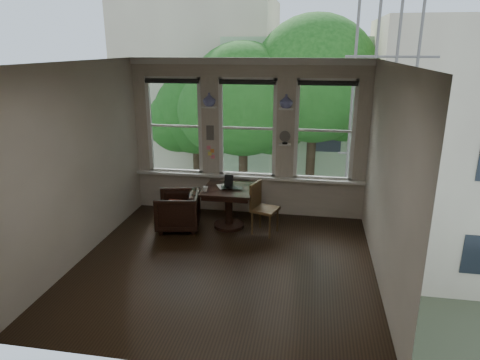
% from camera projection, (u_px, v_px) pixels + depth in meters
% --- Properties ---
extents(ground, '(4.50, 4.50, 0.00)m').
position_uv_depth(ground, '(225.00, 264.00, 6.58)').
color(ground, black).
rests_on(ground, ground).
extents(ceiling, '(4.50, 4.50, 0.00)m').
position_uv_depth(ceiling, '(222.00, 62.00, 5.68)').
color(ceiling, silver).
rests_on(ceiling, ground).
extents(wall_back, '(4.50, 0.00, 4.50)m').
position_uv_depth(wall_back, '(248.00, 138.00, 8.24)').
color(wall_back, beige).
rests_on(wall_back, ground).
extents(wall_front, '(4.50, 0.00, 4.50)m').
position_uv_depth(wall_front, '(174.00, 236.00, 4.02)').
color(wall_front, beige).
rests_on(wall_front, ground).
extents(wall_left, '(0.00, 4.50, 4.50)m').
position_uv_depth(wall_left, '(79.00, 163.00, 6.50)').
color(wall_left, beige).
rests_on(wall_left, ground).
extents(wall_right, '(0.00, 4.50, 4.50)m').
position_uv_depth(wall_right, '(387.00, 178.00, 5.76)').
color(wall_right, beige).
rests_on(wall_right, ground).
extents(window_left, '(1.10, 0.12, 1.90)m').
position_uv_depth(window_left, '(175.00, 126.00, 8.42)').
color(window_left, white).
rests_on(window_left, ground).
extents(window_center, '(1.10, 0.12, 1.90)m').
position_uv_depth(window_center, '(248.00, 128.00, 8.18)').
color(window_center, white).
rests_on(window_center, ground).
extents(window_right, '(1.10, 0.12, 1.90)m').
position_uv_depth(window_right, '(325.00, 131.00, 7.95)').
color(window_right, white).
rests_on(window_right, ground).
extents(shelf_left, '(0.26, 0.16, 0.03)m').
position_uv_depth(shelf_left, '(209.00, 107.00, 8.09)').
color(shelf_left, white).
rests_on(shelf_left, ground).
extents(shelf_right, '(0.26, 0.16, 0.03)m').
position_uv_depth(shelf_right, '(286.00, 109.00, 7.85)').
color(shelf_right, white).
rests_on(shelf_right, ground).
extents(intercom, '(0.14, 0.06, 0.28)m').
position_uv_depth(intercom, '(210.00, 133.00, 8.27)').
color(intercom, '#59544F').
rests_on(intercom, ground).
extents(sticky_notes, '(0.16, 0.01, 0.24)m').
position_uv_depth(sticky_notes, '(211.00, 150.00, 8.38)').
color(sticky_notes, pink).
rests_on(sticky_notes, ground).
extents(desk_fan, '(0.20, 0.20, 0.24)m').
position_uv_depth(desk_fan, '(285.00, 139.00, 8.00)').
color(desk_fan, '#59544F').
rests_on(desk_fan, ground).
extents(vase_left, '(0.24, 0.24, 0.25)m').
position_uv_depth(vase_left, '(209.00, 100.00, 8.05)').
color(vase_left, silver).
rests_on(vase_left, shelf_left).
extents(vase_right, '(0.24, 0.24, 0.25)m').
position_uv_depth(vase_right, '(286.00, 101.00, 7.81)').
color(vase_right, silver).
rests_on(vase_right, shelf_right).
extents(table, '(0.90, 0.90, 0.75)m').
position_uv_depth(table, '(229.00, 208.00, 7.83)').
color(table, black).
rests_on(table, ground).
extents(armchair_left, '(0.89, 0.87, 0.70)m').
position_uv_depth(armchair_left, '(178.00, 211.00, 7.75)').
color(armchair_left, black).
rests_on(armchair_left, ground).
extents(cushion_red, '(0.45, 0.45, 0.06)m').
position_uv_depth(cushion_red, '(177.00, 205.00, 7.72)').
color(cushion_red, maroon).
rests_on(cushion_red, armchair_left).
extents(side_chair_right, '(0.53, 0.53, 0.92)m').
position_uv_depth(side_chair_right, '(265.00, 209.00, 7.53)').
color(side_chair_right, '#422E17').
rests_on(side_chair_right, ground).
extents(laptop, '(0.40, 0.30, 0.03)m').
position_uv_depth(laptop, '(232.00, 189.00, 7.63)').
color(laptop, black).
rests_on(laptop, table).
extents(mug, '(0.12, 0.12, 0.09)m').
position_uv_depth(mug, '(205.00, 189.00, 7.53)').
color(mug, white).
rests_on(mug, table).
extents(drinking_glass, '(0.13, 0.13, 0.09)m').
position_uv_depth(drinking_glass, '(224.00, 188.00, 7.61)').
color(drinking_glass, white).
rests_on(drinking_glass, table).
extents(tablet, '(0.16, 0.08, 0.22)m').
position_uv_depth(tablet, '(229.00, 181.00, 7.77)').
color(tablet, black).
rests_on(tablet, table).
extents(papers, '(0.33, 0.37, 0.00)m').
position_uv_depth(papers, '(224.00, 186.00, 7.81)').
color(papers, silver).
rests_on(papers, table).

